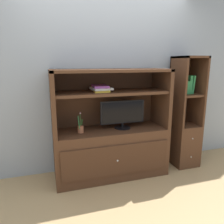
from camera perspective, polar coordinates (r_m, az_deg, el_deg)
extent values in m
plane|color=tan|center=(2.91, 2.16, -19.55)|extent=(8.00, 8.00, 0.00)
cube|color=#9EA8B2|center=(3.17, -2.16, 10.03)|extent=(6.00, 0.10, 2.80)
cube|color=#4C2D1C|center=(3.09, -0.28, -10.45)|extent=(1.55, 0.54, 0.67)
cube|color=#462A19|center=(2.84, 1.40, -12.59)|extent=(1.42, 0.02, 0.40)
sphere|color=silver|center=(2.83, 1.49, -12.71)|extent=(0.02, 0.02, 0.02)
cube|color=#4C2D1C|center=(2.75, -15.37, 2.30)|extent=(0.05, 0.54, 0.81)
cube|color=#4C2D1C|center=(3.17, 12.79, 3.79)|extent=(0.05, 0.54, 0.81)
cube|color=#4C2D1C|center=(3.12, -1.68, 3.97)|extent=(1.55, 0.02, 0.81)
cube|color=#4C2D1C|center=(2.83, -0.30, 10.90)|extent=(1.55, 0.54, 0.04)
cube|color=#4C2D1C|center=(2.86, -0.30, 5.18)|extent=(1.45, 0.48, 0.04)
cylinder|color=black|center=(3.01, 2.75, -4.12)|extent=(0.22, 0.22, 0.01)
cylinder|color=black|center=(3.00, 2.76, -3.47)|extent=(0.03, 0.03, 0.06)
cube|color=black|center=(2.96, 2.80, 0.01)|extent=(0.62, 0.02, 0.31)
cube|color=black|center=(2.94, 2.89, -0.05)|extent=(0.58, 0.00, 0.28)
cylinder|color=#B26642|center=(2.84, -8.28, -4.55)|extent=(0.08, 0.08, 0.09)
cylinder|color=#3D6B33|center=(2.80, -8.37, -1.88)|extent=(0.01, 0.01, 0.19)
cube|color=#2D7A38|center=(2.81, -7.94, -2.70)|extent=(0.02, 0.11, 0.10)
cube|color=#2D7A38|center=(2.81, -8.74, -2.75)|extent=(0.01, 0.09, 0.14)
sphere|color=#DB9EC6|center=(2.77, -8.39, -0.31)|extent=(0.02, 0.02, 0.02)
cube|color=gold|center=(2.82, -3.04, 5.70)|extent=(0.20, 0.32, 0.03)
cube|color=silver|center=(2.81, -2.91, 6.23)|extent=(0.26, 0.30, 0.03)
cube|color=purple|center=(2.81, -3.19, 6.79)|extent=(0.21, 0.31, 0.03)
cube|color=#4C2D1C|center=(3.59, 18.23, -7.97)|extent=(0.37, 0.42, 0.64)
sphere|color=silver|center=(3.38, 20.51, -6.59)|extent=(0.02, 0.02, 0.02)
sphere|color=silver|center=(3.48, 20.13, -11.07)|extent=(0.02, 0.02, 0.02)
cube|color=#4C2D1C|center=(3.30, 16.81, 5.13)|extent=(0.03, 0.42, 1.01)
cube|color=#4C2D1C|center=(3.50, 21.48, 5.21)|extent=(0.03, 0.42, 1.01)
cube|color=#4C2D1C|center=(3.56, 17.30, 5.64)|extent=(0.37, 0.02, 1.01)
cube|color=#4C2D1C|center=(3.40, 19.15, 4.33)|extent=(0.31, 0.38, 0.03)
cube|color=#4C2D1C|center=(3.37, 19.84, 13.45)|extent=(0.37, 0.42, 0.03)
cube|color=#338C4C|center=(3.31, 17.67, 6.84)|extent=(0.03, 0.17, 0.27)
cube|color=silver|center=(3.34, 18.20, 6.42)|extent=(0.04, 0.13, 0.22)
cube|color=#338C4C|center=(3.37, 18.87, 6.15)|extent=(0.04, 0.14, 0.19)
cube|color=#338C4C|center=(3.39, 19.54, 6.81)|extent=(0.04, 0.13, 0.27)
cube|color=#338C4C|center=(3.41, 20.08, 6.82)|extent=(0.05, 0.14, 0.27)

